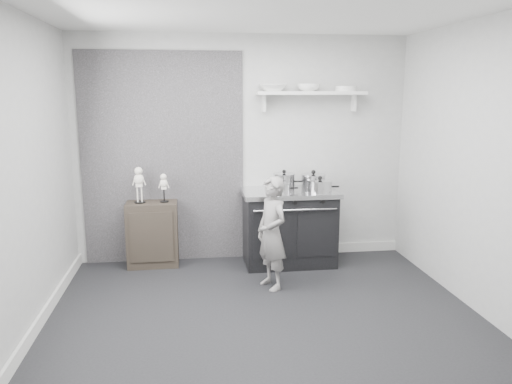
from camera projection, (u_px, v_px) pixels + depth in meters
ground at (265, 319)px, 4.55m from camera, size 4.00×4.00×0.00m
room_shell at (253, 138)px, 4.36m from camera, size 4.02×3.62×2.71m
wall_shelf at (311, 94)px, 5.88m from camera, size 1.30×0.26×0.24m
stove at (289, 227)px, 5.96m from camera, size 1.12×0.70×0.89m
side_cabinet at (153, 234)px, 5.89m from camera, size 0.59×0.34×0.77m
child at (272, 233)px, 5.17m from camera, size 0.43×0.51×1.18m
pot_back_left at (284, 181)px, 5.94m from camera, size 0.35×0.26×0.23m
pot_back_right at (313, 181)px, 5.97m from camera, size 0.38×0.30×0.22m
pot_front_right at (320, 186)px, 5.73m from camera, size 0.37×0.28×0.19m
pot_front_center at (282, 188)px, 5.72m from camera, size 0.28×0.19×0.15m
skeleton_full at (139, 182)px, 5.75m from camera, size 0.14×0.09×0.49m
skeleton_torso at (164, 186)px, 5.80m from camera, size 0.11×0.07×0.39m
bowl_large at (273, 88)px, 5.80m from camera, size 0.33×0.33×0.08m
bowl_small at (309, 88)px, 5.86m from camera, size 0.27×0.27×0.08m
plate_stack at (346, 89)px, 5.92m from camera, size 0.25×0.25×0.06m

